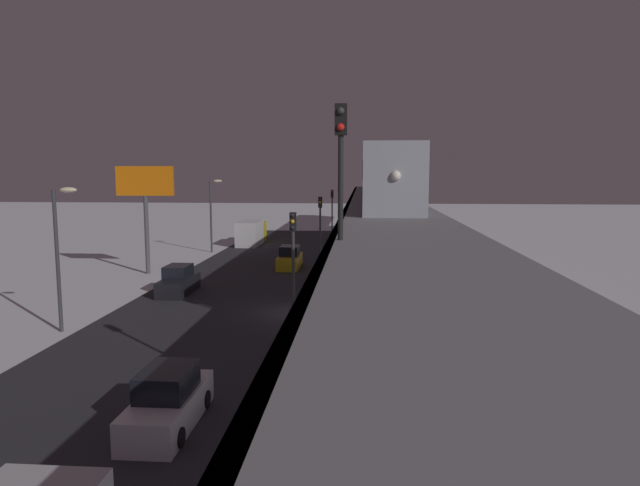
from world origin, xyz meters
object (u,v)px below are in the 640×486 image
(sedan_white, at_px, (168,403))
(traffic_light_near, at_px, (293,256))
(subway_train, at_px, (376,174))
(sedan_black, at_px, (178,282))
(traffic_light_far, at_px, (332,209))
(sedan_yellow, at_px, (290,259))
(traffic_light_mid, at_px, (320,223))
(commercial_billboard, at_px, (145,192))
(rail_signal, at_px, (341,148))
(delivery_van, at_px, (251,233))
(traffic_light_distant, at_px, (339,201))

(sedan_white, distance_m, traffic_light_near, 11.53)
(traffic_light_near, bearing_deg, subway_train, -98.31)
(sedan_black, height_order, traffic_light_far, traffic_light_far)
(subway_train, bearing_deg, sedan_yellow, 59.19)
(traffic_light_mid, distance_m, commercial_billboard, 14.61)
(subway_train, bearing_deg, traffic_light_far, -29.02)
(rail_signal, xyz_separation_m, sedan_yellow, (5.74, -32.06, -8.32))
(traffic_light_far, bearing_deg, sedan_yellow, 79.66)
(traffic_light_near, bearing_deg, traffic_light_far, -90.00)
(traffic_light_mid, relative_size, traffic_light_far, 1.00)
(rail_signal, relative_size, traffic_light_mid, 0.62)
(traffic_light_mid, bearing_deg, rail_signal, 95.48)
(sedan_yellow, bearing_deg, traffic_light_mid, -39.74)
(rail_signal, xyz_separation_m, sedan_white, (5.74, -0.72, -8.33))
(sedan_black, relative_size, traffic_light_mid, 0.74)
(traffic_light_far, xyz_separation_m, commercial_billboard, (14.31, 19.65, 2.63))
(traffic_light_near, distance_m, commercial_billboard, 22.35)
(delivery_van, xyz_separation_m, traffic_light_near, (-9.50, 36.69, 2.85))
(delivery_van, relative_size, traffic_light_distant, 1.16)
(rail_signal, distance_m, sedan_white, 10.14)
(rail_signal, relative_size, delivery_van, 0.54)
(subway_train, distance_m, rail_signal, 45.28)
(sedan_white, distance_m, traffic_light_distant, 65.70)
(sedan_yellow, distance_m, traffic_light_distant, 34.50)
(subway_train, xyz_separation_m, sedan_black, (14.24, 24.18, -7.37))
(subway_train, bearing_deg, traffic_light_distant, -76.78)
(sedan_black, distance_m, traffic_light_near, 13.85)
(traffic_light_near, xyz_separation_m, traffic_light_mid, (0.00, -18.31, 0.00))
(subway_train, xyz_separation_m, sedan_white, (7.84, 44.50, -7.38))
(sedan_white, bearing_deg, commercial_billboard, 112.47)
(rail_signal, height_order, commercial_billboard, rail_signal)
(rail_signal, xyz_separation_m, commercial_billboard, (17.16, -28.31, -2.29))
(subway_train, distance_m, delivery_van, 16.22)
(traffic_light_mid, bearing_deg, subway_train, -107.62)
(subway_train, height_order, traffic_light_distant, subway_train)
(delivery_van, distance_m, traffic_light_near, 38.00)
(sedan_black, bearing_deg, delivery_van, -89.58)
(traffic_light_near, height_order, traffic_light_distant, same)
(traffic_light_distant, bearing_deg, sedan_black, 78.38)
(delivery_van, distance_m, traffic_light_distant, 20.76)
(rail_signal, height_order, traffic_light_mid, rail_signal)
(rail_signal, xyz_separation_m, traffic_light_far, (2.84, -47.96, -4.92))
(delivery_van, relative_size, traffic_light_far, 1.16)
(sedan_black, bearing_deg, traffic_light_near, 133.83)
(subway_train, relative_size, traffic_light_mid, 11.57)
(traffic_light_mid, height_order, commercial_billboard, commercial_billboard)
(traffic_light_near, bearing_deg, rail_signal, 104.08)
(traffic_light_near, bearing_deg, traffic_light_distant, -90.00)
(sedan_black, height_order, traffic_light_mid, traffic_light_mid)
(subway_train, relative_size, commercial_billboard, 8.32)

